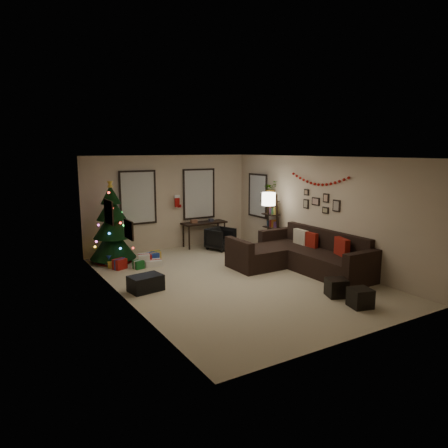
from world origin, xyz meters
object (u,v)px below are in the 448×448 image
at_px(christmas_tree, 112,228).
at_px(sofa, 300,257).
at_px(desk, 204,225).
at_px(bookshelf, 272,223).
at_px(desk_chair, 221,239).

bearing_deg(christmas_tree, sofa, -39.18).
height_order(christmas_tree, desk, christmas_tree).
height_order(sofa, bookshelf, bookshelf).
bearing_deg(sofa, desk, 103.44).
height_order(sofa, desk_chair, sofa).
height_order(sofa, desk, sofa).
height_order(christmas_tree, sofa, christmas_tree).
bearing_deg(christmas_tree, desk, 7.61).
relative_size(sofa, desk, 2.33).
bearing_deg(sofa, bookshelf, 74.19).
relative_size(sofa, desk_chair, 4.91).
relative_size(desk, bookshelf, 0.81).
relative_size(christmas_tree, desk, 1.60).
height_order(christmas_tree, bookshelf, christmas_tree).
relative_size(christmas_tree, sofa, 0.69).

